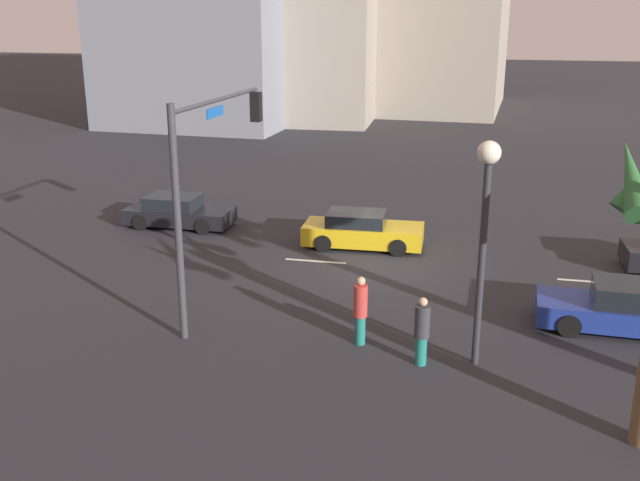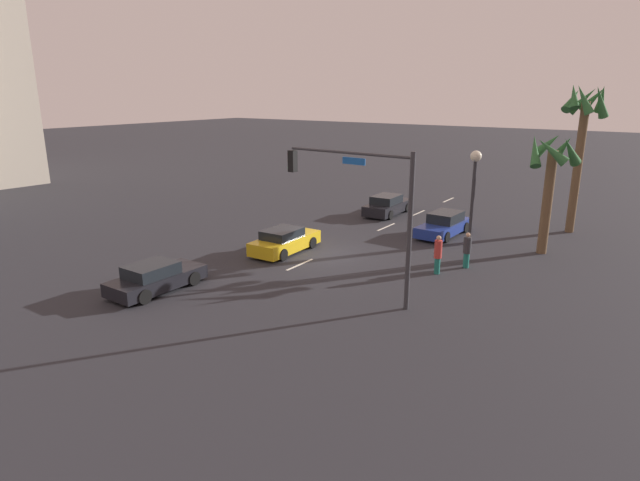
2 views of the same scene
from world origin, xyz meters
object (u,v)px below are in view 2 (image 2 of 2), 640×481
Objects in this scene: traffic_signal at (364,197)px; pedestrian_1 at (467,249)px; car_3 at (444,225)px; streetlamp at (474,184)px; pedestrian_0 at (438,254)px; car_1 at (285,241)px; palm_tree_1 at (551,169)px; car_2 at (156,278)px; palm_tree_0 at (583,124)px; car_0 at (387,205)px.

pedestrian_1 is (-6.32, 2.32, -3.42)m from traffic_signal.
streetlamp reaches higher than car_3.
car_3 is at bearing -160.49° from pedestrian_0.
pedestrian_0 reaches higher than car_3.
traffic_signal reaches higher than pedestrian_1.
streetlamp is (-7.65, 1.96, -0.35)m from traffic_signal.
traffic_signal is at bearing -17.86° from pedestrian_0.
pedestrian_0 is at bearing 19.51° from car_3.
streetlamp is (-4.38, 8.76, 3.39)m from car_1.
car_3 is 2.59× the size of pedestrian_1.
streetlamp is at bearing 165.64° from traffic_signal.
pedestrian_0 is 1.89m from pedestrian_1.
traffic_signal reaches higher than streetlamp.
car_3 reaches higher than car_1.
pedestrian_0 reaches higher than pedestrian_1.
streetlamp is 4.48m from palm_tree_1.
car_1 is 9.62m from pedestrian_1.
car_2 is 25.79m from palm_tree_0.
palm_tree_0 reaches higher than traffic_signal.
palm_tree_1 is (0.64, 5.86, 3.95)m from car_3.
pedestrian_1 is at bearing 15.31° from streetlamp.
pedestrian_1 is at bearing 153.74° from pedestrian_0.
car_0 is at bearing -79.50° from palm_tree_0.
palm_tree_1 is (-4.71, 2.54, 3.64)m from pedestrian_1.
car_0 is at bearing -107.93° from palm_tree_1.
palm_tree_0 is at bearing 129.78° from car_3.
pedestrian_1 is at bearing -28.32° from palm_tree_1.
car_1 is 2.48× the size of pedestrian_1.
streetlamp is 10.11m from palm_tree_0.
streetlamp is 3.14× the size of pedestrian_1.
car_0 is 0.72× the size of palm_tree_1.
car_3 is at bearing 145.37° from car_1.
streetlamp is 0.63× the size of palm_tree_0.
car_3 is 2.45× the size of pedestrian_0.
palm_tree_1 reaches higher than traffic_signal.
car_3 is 6.30m from pedestrian_1.
pedestrian_1 is (-10.85, 10.18, 0.35)m from car_2.
palm_tree_1 is at bearing 83.78° from car_3.
car_0 is 12.54m from palm_tree_1.
pedestrian_0 is 0.29× the size of palm_tree_1.
pedestrian_0 is (10.06, 7.96, 0.36)m from car_0.
traffic_signal is (11.66, 1.00, 3.74)m from car_3.
palm_tree_0 is (-5.20, 6.24, 5.98)m from car_3.
car_3 is 10.08m from palm_tree_0.
car_0 is 2.44× the size of pedestrian_0.
car_3 reaches higher than car_2.
car_1 is 0.71× the size of traffic_signal.
streetlamp is at bearing -19.60° from palm_tree_0.
palm_tree_0 is at bearing 138.46° from car_1.
pedestrian_1 reaches higher than car_1.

